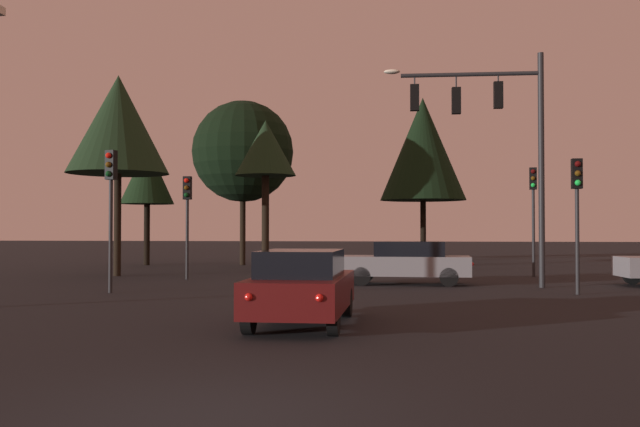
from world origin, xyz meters
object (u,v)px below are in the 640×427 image
(traffic_light_corner_right, at_px, (577,198))
(car_crossing_right, at_px, (406,262))
(car_nearside_lane, at_px, (302,286))
(tree_center_horizon, at_px, (118,125))
(tree_right_cluster, at_px, (423,149))
(traffic_signal_mast_arm, at_px, (495,127))
(traffic_light_median, at_px, (533,199))
(traffic_light_corner_left, at_px, (111,192))
(traffic_light_far_side, at_px, (187,206))
(tree_left_far, at_px, (147,175))
(tree_lot_edge, at_px, (243,152))
(tree_behind_sign, at_px, (266,150))

(traffic_light_corner_right, distance_m, car_crossing_right, 6.39)
(traffic_light_corner_right, height_order, car_nearside_lane, traffic_light_corner_right)
(tree_center_horizon, relative_size, tree_right_cluster, 0.84)
(traffic_signal_mast_arm, distance_m, traffic_light_median, 6.36)
(car_nearside_lane, xyz_separation_m, tree_right_cluster, (2.98, 29.39, 6.07))
(traffic_light_corner_left, distance_m, traffic_light_corner_right, 14.10)
(traffic_light_corner_right, xyz_separation_m, car_crossing_right, (-5.08, 3.26, -2.09))
(traffic_light_corner_right, relative_size, car_crossing_right, 0.88)
(traffic_light_median, height_order, tree_right_cluster, tree_right_cluster)
(traffic_signal_mast_arm, relative_size, traffic_light_far_side, 1.97)
(tree_left_far, relative_size, tree_center_horizon, 0.78)
(tree_center_horizon, bearing_deg, traffic_light_corner_right, -20.00)
(car_crossing_right, relative_size, tree_lot_edge, 0.51)
(tree_center_horizon, relative_size, tree_lot_edge, 0.94)
(car_crossing_right, bearing_deg, traffic_light_far_side, 170.46)
(tree_right_cluster, height_order, tree_lot_edge, tree_right_cluster)
(tree_right_cluster, bearing_deg, tree_left_far, -155.93)
(car_nearside_lane, bearing_deg, tree_left_far, 117.92)
(traffic_signal_mast_arm, height_order, tree_right_cluster, tree_right_cluster)
(traffic_light_corner_left, bearing_deg, traffic_signal_mast_arm, 17.16)
(tree_behind_sign, height_order, tree_lot_edge, tree_lot_edge)
(tree_lot_edge, bearing_deg, tree_left_far, -171.69)
(car_crossing_right, xyz_separation_m, tree_center_horizon, (-11.96, 2.94, 5.51))
(traffic_light_far_side, height_order, tree_lot_edge, tree_lot_edge)
(traffic_light_corner_right, distance_m, tree_right_cluster, 22.45)
(tree_behind_sign, bearing_deg, car_nearside_lane, -76.07)
(traffic_light_median, xyz_separation_m, tree_lot_edge, (-14.08, 7.78, 3.02))
(traffic_signal_mast_arm, height_order, tree_left_far, traffic_signal_mast_arm)
(car_crossing_right, distance_m, tree_lot_edge, 16.28)
(tree_behind_sign, bearing_deg, traffic_light_corner_right, -42.77)
(traffic_light_far_side, distance_m, tree_center_horizon, 5.14)
(traffic_light_corner_right, xyz_separation_m, tree_lot_edge, (-14.00, 15.75, 3.31))
(car_crossing_right, relative_size, tree_right_cluster, 0.46)
(car_nearside_lane, height_order, tree_lot_edge, tree_lot_edge)
(traffic_light_corner_right, xyz_separation_m, car_nearside_lane, (-7.13, -7.68, -2.09))
(tree_behind_sign, bearing_deg, tree_right_cluster, 55.08)
(traffic_light_median, relative_size, tree_left_far, 0.68)
(traffic_light_median, bearing_deg, car_nearside_lane, -114.72)
(traffic_light_corner_right, height_order, tree_center_horizon, tree_center_horizon)
(traffic_light_corner_right, bearing_deg, traffic_light_far_side, 160.94)
(tree_right_cluster, bearing_deg, car_crossing_right, -92.89)
(tree_right_cluster, bearing_deg, car_nearside_lane, -95.80)
(car_crossing_right, bearing_deg, tree_lot_edge, 125.53)
(tree_left_far, bearing_deg, tree_behind_sign, -29.22)
(tree_lot_edge, bearing_deg, traffic_light_corner_right, -48.37)
(traffic_light_corner_left, height_order, traffic_light_corner_right, traffic_light_corner_left)
(traffic_light_corner_left, xyz_separation_m, traffic_light_corner_right, (14.05, 1.26, -0.21))
(traffic_light_corner_left, relative_size, car_nearside_lane, 1.01)
(tree_lot_edge, bearing_deg, tree_center_horizon, -107.62)
(traffic_light_corner_right, bearing_deg, tree_behind_sign, 137.23)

